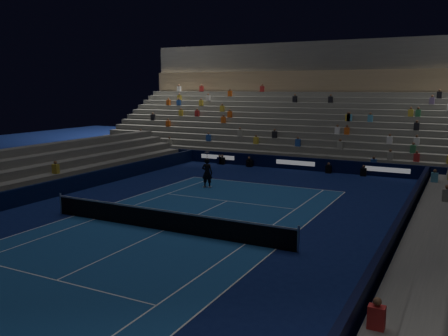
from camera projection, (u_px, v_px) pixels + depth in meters
ground at (164, 231)px, 21.68m from camera, size 90.00×90.00×0.00m
court_surface at (164, 230)px, 21.68m from camera, size 10.97×23.77×0.01m
sponsor_barrier_far at (296, 163)px, 37.81m from camera, size 44.00×0.25×1.00m
sponsor_barrier_east at (385, 254)px, 17.21m from camera, size 0.25×37.00×1.00m
sponsor_barrier_west at (17, 198)px, 25.99m from camera, size 0.25×37.00×1.00m
grandstand_main at (328, 120)px, 45.56m from camera, size 44.00×15.20×11.20m
tennis_net at (164, 220)px, 21.60m from camera, size 12.90×0.10×1.10m
tennis_player at (207, 173)px, 30.86m from camera, size 0.77×0.56×1.96m
broadcast_camera at (250, 163)px, 39.12m from camera, size 0.46×0.87×0.54m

